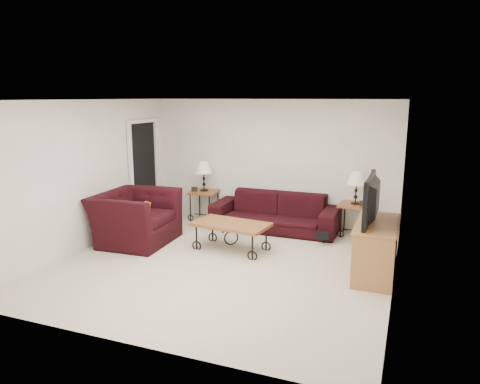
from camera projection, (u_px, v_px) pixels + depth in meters
name	position (u px, v px, depth m)	size (l,w,h in m)	color
ground	(224.00, 263.00, 6.98)	(5.00, 5.00, 0.00)	silver
wall_back	(272.00, 162.00, 9.01)	(5.00, 0.02, 2.50)	white
wall_front	(124.00, 230.00, 4.44)	(5.00, 0.02, 2.50)	white
wall_left	(88.00, 175.00, 7.60)	(0.02, 5.00, 2.50)	white
wall_right	(399.00, 198.00, 5.85)	(0.02, 5.00, 2.50)	white
ceiling	(223.00, 100.00, 6.46)	(5.00, 5.00, 0.00)	white
doorway	(144.00, 173.00, 9.14)	(0.08, 0.94, 2.04)	black
sofa	(275.00, 212.00, 8.68)	(2.43, 0.95, 0.71)	black
side_table_left	(204.00, 205.00, 9.41)	(0.57, 0.57, 0.62)	brown
side_table_right	(354.00, 220.00, 8.33)	(0.56, 0.56, 0.61)	brown
lamp_left	(204.00, 176.00, 9.28)	(0.35, 0.35, 0.62)	black
lamp_right	(356.00, 188.00, 8.20)	(0.34, 0.34, 0.61)	black
photo_frame_left	(194.00, 189.00, 9.25)	(0.12, 0.02, 0.10)	black
photo_frame_right	(363.00, 204.00, 8.07)	(0.12, 0.02, 0.10)	black
coffee_table	(231.00, 236.00, 7.56)	(1.26, 0.68, 0.47)	brown
armchair	(136.00, 218.00, 7.93)	(1.38, 1.21, 0.90)	black
throw_pillow	(141.00, 215.00, 7.82)	(0.41, 0.11, 0.41)	#C04A18
tv_stand	(376.00, 249.00, 6.47)	(0.55, 1.31, 0.79)	#AB673F
television	(378.00, 199.00, 6.33)	(1.17, 0.15, 0.68)	black
backpack	(324.00, 232.00, 7.91)	(0.33, 0.25, 0.43)	black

